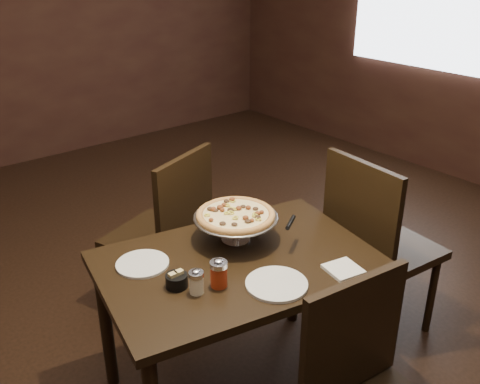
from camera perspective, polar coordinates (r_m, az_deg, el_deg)
room at (r=2.02m, az=2.00°, el=11.82°), size 6.04×7.04×2.84m
dining_table at (r=2.24m, az=-0.17°, el=-9.23°), size 1.23×0.94×0.69m
pizza_stand at (r=2.27m, az=-0.47°, el=-2.49°), size 0.36×0.36×0.15m
parmesan_shaker at (r=1.98m, az=-4.67°, el=-9.52°), size 0.06×0.06×0.10m
pepper_flake_shaker at (r=2.01m, az=-2.28°, el=-8.65°), size 0.07×0.07×0.12m
packet_caddy at (r=2.03m, az=-6.78°, el=-9.33°), size 0.08×0.08×0.07m
napkin_stack at (r=2.16m, az=10.96°, el=-8.11°), size 0.15×0.15×0.01m
plate_left at (r=2.19m, az=-10.36°, el=-7.54°), size 0.21×0.21×0.01m
plate_near at (r=2.04m, az=3.92°, el=-9.76°), size 0.24×0.24×0.01m
serving_spatula at (r=2.23m, az=5.41°, el=-3.29°), size 0.15×0.15×0.02m
chair_far at (r=2.79m, az=-7.81°, el=-4.03°), size 0.57×0.57×0.95m
chair_side at (r=2.72m, az=14.22°, el=-5.11°), size 0.50×0.50×0.98m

